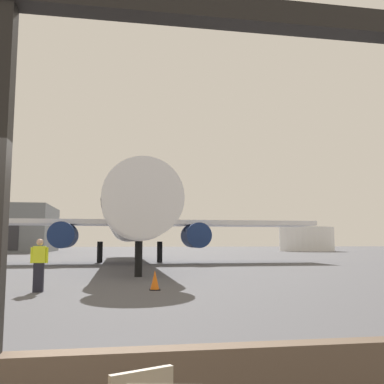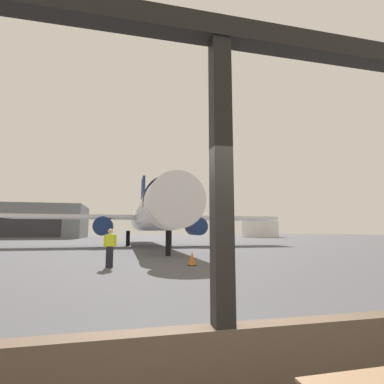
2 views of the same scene
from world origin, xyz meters
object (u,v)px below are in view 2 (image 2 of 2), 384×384
Objects in this scene: airplane at (151,215)px; fuel_storage_tank at (260,229)px; distant_hangar at (29,222)px; ground_crew_worker at (110,247)px; traffic_cone at (192,259)px.

airplane is 51.87m from fuel_storage_tank.
fuel_storage_tank is at bearing -2.81° from distant_hangar.
ground_crew_worker is 2.56× the size of traffic_cone.
distant_hangar reaches higher than fuel_storage_tank.
airplane reaches higher than fuel_storage_tank.
airplane is at bearing 90.92° from traffic_cone.
airplane is 3.44× the size of fuel_storage_tank.
ground_crew_worker is at bearing -121.64° from fuel_storage_tank.
fuel_storage_tank is (32.73, 40.22, -1.28)m from airplane.
traffic_cone is (0.30, -18.70, -3.10)m from airplane.
distant_hangar is at bearing 111.87° from traffic_cone.
airplane is at bearing -60.36° from distant_hangar.
traffic_cone is 0.07× the size of fuel_storage_tank.
ground_crew_worker is at bearing -71.24° from distant_hangar.
traffic_cone is 0.03× the size of distant_hangar.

